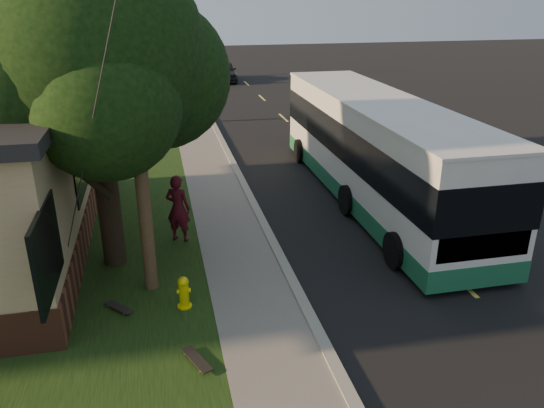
# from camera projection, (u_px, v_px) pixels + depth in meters

# --- Properties ---
(ground) EXTENTS (120.00, 120.00, 0.00)m
(ground) POSITION_uv_depth(u_px,v_px,m) (298.00, 296.00, 12.27)
(ground) COLOR black
(ground) RESTS_ON ground
(road) EXTENTS (8.00, 80.00, 0.01)m
(road) POSITION_uv_depth(u_px,v_px,m) (328.00, 160.00, 22.12)
(road) COLOR black
(road) RESTS_ON ground
(curb) EXTENTS (0.25, 80.00, 0.12)m
(curb) POSITION_uv_depth(u_px,v_px,m) (234.00, 165.00, 21.30)
(curb) COLOR gray
(curb) RESTS_ON ground
(sidewalk) EXTENTS (2.00, 80.00, 0.08)m
(sidewalk) POSITION_uv_depth(u_px,v_px,m) (209.00, 167.00, 21.11)
(sidewalk) COLOR slate
(sidewalk) RESTS_ON ground
(grass_verge) EXTENTS (5.00, 80.00, 0.07)m
(grass_verge) POSITION_uv_depth(u_px,v_px,m) (118.00, 173.00, 20.41)
(grass_verge) COLOR black
(grass_verge) RESTS_ON ground
(fire_hydrant) EXTENTS (0.32, 0.32, 0.74)m
(fire_hydrant) POSITION_uv_depth(u_px,v_px,m) (184.00, 292.00, 11.58)
(fire_hydrant) COLOR yellow
(fire_hydrant) RESTS_ON grass_verge
(utility_pole) EXTENTS (2.86, 3.21, 9.07)m
(utility_pole) POSITION_uv_depth(u_px,v_px,m) (133.00, 93.00, 10.77)
(utility_pole) COLOR #473321
(utility_pole) RESTS_ON ground
(leafy_tree) EXTENTS (6.30, 6.00, 7.80)m
(leafy_tree) POSITION_uv_depth(u_px,v_px,m) (93.00, 57.00, 11.90)
(leafy_tree) COLOR black
(leafy_tree) RESTS_ON grass_verge
(bare_tree_near) EXTENTS (1.38, 1.21, 4.31)m
(bare_tree_near) POSITION_uv_depth(u_px,v_px,m) (141.00, 83.00, 27.06)
(bare_tree_near) COLOR black
(bare_tree_near) RESTS_ON grass_verge
(bare_tree_far) EXTENTS (1.38, 1.21, 4.03)m
(bare_tree_far) POSITION_uv_depth(u_px,v_px,m) (150.00, 59.00, 38.08)
(bare_tree_far) COLOR black
(bare_tree_far) RESTS_ON grass_verge
(traffic_signal) EXTENTS (0.18, 0.22, 5.50)m
(traffic_signal) POSITION_uv_depth(u_px,v_px,m) (194.00, 37.00, 41.96)
(traffic_signal) COLOR #2D2D30
(traffic_signal) RESTS_ON ground
(transit_bus) EXTENTS (2.89, 12.52, 3.39)m
(transit_bus) POSITION_uv_depth(u_px,v_px,m) (376.00, 148.00, 17.25)
(transit_bus) COLOR silver
(transit_bus) RESTS_ON ground
(skateboarder) EXTENTS (0.83, 0.73, 1.91)m
(skateboarder) POSITION_uv_depth(u_px,v_px,m) (178.00, 208.00, 14.50)
(skateboarder) COLOR #4A0E18
(skateboarder) RESTS_ON grass_verge
(skateboard_main) EXTENTS (0.56, 0.89, 0.08)m
(skateboard_main) POSITION_uv_depth(u_px,v_px,m) (197.00, 360.00, 9.94)
(skateboard_main) COLOR black
(skateboard_main) RESTS_ON grass_verge
(skateboard_spare) EXTENTS (0.66, 0.69, 0.07)m
(skateboard_spare) POSITION_uv_depth(u_px,v_px,m) (119.00, 307.00, 11.59)
(skateboard_spare) COLOR black
(skateboard_spare) RESTS_ON grass_verge
(distant_car) EXTENTS (2.12, 4.64, 1.54)m
(distant_car) POSITION_uv_depth(u_px,v_px,m) (224.00, 71.00, 40.99)
(distant_car) COLOR black
(distant_car) RESTS_ON ground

